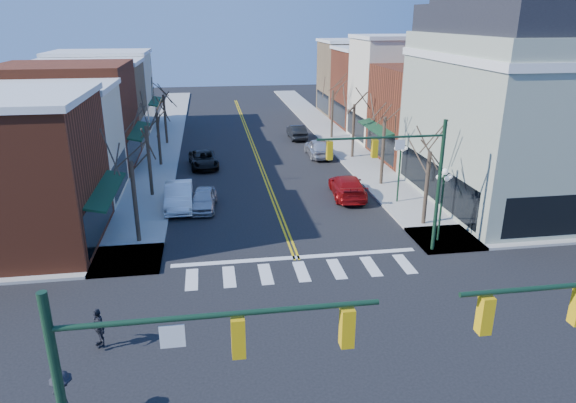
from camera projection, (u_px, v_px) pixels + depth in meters
name	position (u px, v px, depth m)	size (l,w,h in m)	color
ground	(330.00, 346.00, 19.82)	(160.00, 160.00, 0.00)	black
sidewalk_left	(149.00, 191.00, 37.12)	(3.50, 70.00, 0.15)	#9E9B93
sidewalk_right	(381.00, 180.00, 39.65)	(3.50, 70.00, 0.15)	#9E9B93
bldg_left_stucco_a	(40.00, 147.00, 34.43)	(10.00, 7.00, 7.50)	beige
bldg_left_brick_b	(68.00, 118.00, 41.70)	(10.00, 9.00, 8.50)	maroon
bldg_left_tan	(89.00, 106.00, 49.48)	(10.00, 7.50, 7.80)	#8B6F4C
bldg_left_stucco_b	(104.00, 92.00, 56.62)	(10.00, 8.00, 8.20)	beige
bldg_right_brick_a	(437.00, 114.00, 44.64)	(10.00, 8.50, 8.00)	maroon
bldg_right_stucco	(405.00, 90.00, 51.51)	(10.00, 7.00, 10.00)	beige
bldg_right_brick_b	(381.00, 88.00, 58.73)	(10.00, 8.00, 8.50)	maroon
bldg_right_tan	(361.00, 78.00, 66.08)	(10.00, 8.00, 9.00)	#8B6F4C
victorian_corner	(529.00, 103.00, 33.43)	(12.25, 14.25, 13.30)	#96A08A
traffic_mast_near_left	(156.00, 392.00, 10.54)	(6.60, 0.28, 7.20)	#14331E
traffic_mast_far_right	(406.00, 169.00, 25.90)	(6.60, 0.28, 7.20)	#14331E
lamppost_corner	(443.00, 193.00, 27.90)	(0.36, 0.36, 4.33)	#14331E
lamppost_midblock	(400.00, 161.00, 33.94)	(0.36, 0.36, 4.33)	#14331E
tree_left_a	(135.00, 203.00, 28.02)	(0.24, 0.24, 4.76)	#382B21
tree_left_b	(149.00, 162.00, 35.41)	(0.24, 0.24, 5.04)	#382B21
tree_left_c	(159.00, 140.00, 42.93)	(0.24, 0.24, 4.55)	#382B21
tree_left_d	(165.00, 120.00, 50.31)	(0.24, 0.24, 4.90)	#382B21
tree_right_a	(426.00, 189.00, 30.48)	(0.24, 0.24, 4.62)	#382B21
tree_right_b	(383.00, 152.00, 37.82)	(0.24, 0.24, 5.18)	#382B21
tree_right_c	(353.00, 132.00, 45.31)	(0.24, 0.24, 4.83)	#382B21
tree_right_d	(332.00, 115.00, 52.73)	(0.24, 0.24, 4.97)	#382B21
car_left_near	(203.00, 199.00, 33.68)	(1.60, 3.97, 1.35)	#B3B2B7
car_left_mid	(179.00, 196.00, 33.91)	(1.74, 4.99, 1.64)	white
car_left_far	(203.00, 159.00, 43.15)	(2.20, 4.78, 1.33)	black
car_right_near	(347.00, 186.00, 35.96)	(2.15, 5.30, 1.54)	maroon
car_right_mid	(318.00, 148.00, 46.37)	(1.96, 4.86, 1.66)	silver
car_right_far	(297.00, 132.00, 53.24)	(1.54, 4.41, 1.45)	black
pedestrian_dark_a	(99.00, 327.00, 19.33)	(0.93, 0.39, 1.58)	#21222A
pedestrian_dark_b	(64.00, 398.00, 15.57)	(1.18, 0.68, 1.83)	black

